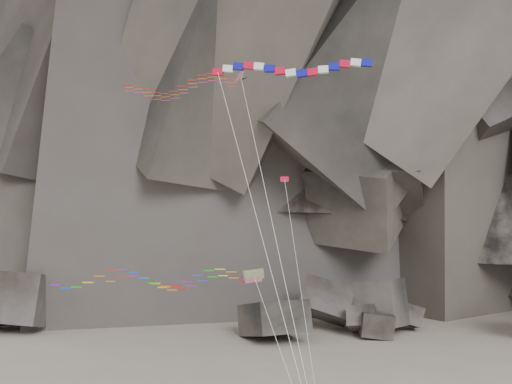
# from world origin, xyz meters

# --- Properties ---
(headland) EXTENTS (110.00, 70.00, 84.00)m
(headland) POSITION_xyz_m (0.00, 70.00, 42.00)
(headland) COLOR #544D45
(headland) RESTS_ON ground
(boulder_field) EXTENTS (81.42, 17.80, 9.58)m
(boulder_field) POSITION_xyz_m (-1.98, 32.47, 2.35)
(boulder_field) COLOR #47423F
(boulder_field) RESTS_ON ground
(delta_kite) EXTENTS (15.30, 16.87, 23.44)m
(delta_kite) POSITION_xyz_m (-8.38, 4.14, 23.37)
(delta_kite) COLOR red
(delta_kite) RESTS_ON ground
(banner_kite) EXTENTS (10.34, 12.41, 22.42)m
(banner_kite) POSITION_xyz_m (0.19, -0.47, 23.36)
(banner_kite) COLOR red
(banner_kite) RESTS_ON ground
(parafoil_kite) EXTENTS (18.78, 13.50, 8.89)m
(parafoil_kite) POSITION_xyz_m (-9.49, 0.45, 9.81)
(parafoil_kite) COLOR #CBD90C
(parafoil_kite) RESTS_ON ground
(pennant_kite) EXTENTS (2.99, 11.89, 14.92)m
(pennant_kite) POSITION_xyz_m (0.34, -2.92, 13.13)
(pennant_kite) COLOR red
(pennant_kite) RESTS_ON ground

